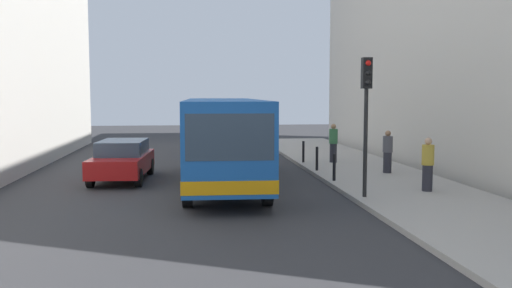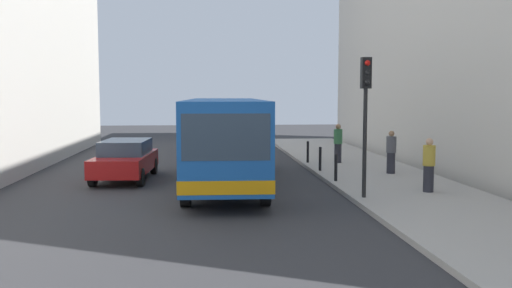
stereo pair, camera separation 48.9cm
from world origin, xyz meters
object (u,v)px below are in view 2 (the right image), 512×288
(bus, at_px, (224,135))
(bollard_near, at_px, (336,168))
(traffic_light, at_px, (366,100))
(car_behind_bus, at_px, (223,140))
(bollard_mid, at_px, (320,159))
(pedestrian_mid_sidewalk, at_px, (391,152))
(car_beside_bus, at_px, (125,159))
(bollard_far, at_px, (308,152))
(pedestrian_near_signal, at_px, (429,165))
(pedestrian_far_sidewalk, at_px, (338,143))

(bus, height_order, bollard_near, bus)
(traffic_light, relative_size, bollard_near, 4.32)
(car_behind_bus, bearing_deg, bollard_mid, 116.08)
(bus, height_order, pedestrian_mid_sidewalk, bus)
(pedestrian_mid_sidewalk, bearing_deg, car_behind_bus, -117.41)
(bus, xyz_separation_m, pedestrian_mid_sidewalk, (6.43, 0.93, -0.76))
(car_beside_bus, relative_size, traffic_light, 1.10)
(bollard_near, height_order, pedestrian_mid_sidewalk, pedestrian_mid_sidewalk)
(bollard_far, bearing_deg, pedestrian_mid_sidewalk, -55.04)
(traffic_light, height_order, pedestrian_mid_sidewalk, traffic_light)
(car_behind_bus, distance_m, pedestrian_near_signal, 13.93)
(bollard_far, height_order, pedestrian_mid_sidewalk, pedestrian_mid_sidewalk)
(bus, relative_size, bollard_near, 11.67)
(bus, relative_size, pedestrian_mid_sidewalk, 6.74)
(car_beside_bus, relative_size, bollard_far, 4.74)
(pedestrian_mid_sidewalk, distance_m, pedestrian_far_sidewalk, 3.70)
(bollard_near, height_order, bollard_mid, same)
(bollard_far, relative_size, pedestrian_far_sidewalk, 0.55)
(bollard_mid, height_order, pedestrian_mid_sidewalk, pedestrian_mid_sidewalk)
(pedestrian_near_signal, height_order, pedestrian_mid_sidewalk, pedestrian_near_signal)
(bollard_mid, bearing_deg, bollard_near, -90.00)
(traffic_light, height_order, pedestrian_far_sidewalk, traffic_light)
(car_beside_bus, relative_size, pedestrian_near_signal, 2.67)
(traffic_light, distance_m, bollard_far, 8.73)
(car_behind_bus, bearing_deg, traffic_light, 106.15)
(traffic_light, bearing_deg, bus, 136.17)
(car_behind_bus, bearing_deg, car_beside_bus, 65.15)
(car_beside_bus, distance_m, bollard_far, 8.23)
(pedestrian_near_signal, bearing_deg, traffic_light, 40.94)
(pedestrian_mid_sidewalk, bearing_deg, car_beside_bus, -64.89)
(bollard_near, relative_size, pedestrian_near_signal, 0.56)
(bus, bearing_deg, pedestrian_far_sidewalk, -138.02)
(bollard_near, bearing_deg, bollard_far, 90.00)
(bollard_far, bearing_deg, pedestrian_near_signal, -72.87)
(bus, bearing_deg, traffic_light, 137.76)
(pedestrian_far_sidewalk, bearing_deg, pedestrian_near_signal, 145.56)
(traffic_light, xyz_separation_m, bollard_far, (-0.10, 8.40, -2.38))
(bollard_mid, relative_size, bollard_far, 1.00)
(bollard_near, relative_size, pedestrian_far_sidewalk, 0.55)
(bus, bearing_deg, bollard_mid, -151.87)
(bus, distance_m, pedestrian_far_sidewalk, 6.87)
(bus, xyz_separation_m, bollard_near, (3.88, -0.71, -1.10))
(car_beside_bus, height_order, bollard_far, car_beside_bus)
(bollard_far, height_order, pedestrian_far_sidewalk, pedestrian_far_sidewalk)
(car_beside_bus, distance_m, car_behind_bus, 9.13)
(car_behind_bus, relative_size, bollard_near, 4.65)
(bollard_mid, bearing_deg, car_beside_bus, -174.80)
(car_beside_bus, distance_m, pedestrian_far_sidewalk, 9.41)
(bollard_mid, bearing_deg, car_behind_bus, 115.43)
(car_beside_bus, bearing_deg, pedestrian_far_sidewalk, -156.58)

